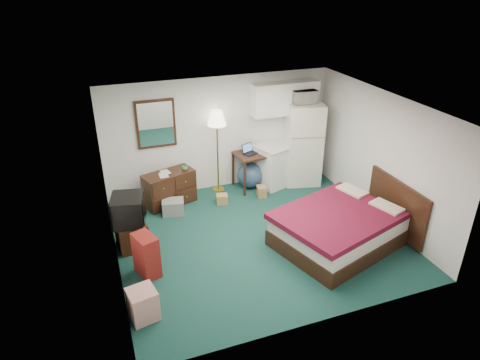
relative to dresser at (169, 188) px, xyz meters
name	(u,v)px	position (x,y,z in m)	size (l,w,h in m)	color
floor	(257,237)	(1.25, -1.82, -0.36)	(5.00, 4.50, 0.01)	#143132
ceiling	(260,106)	(1.25, -1.82, 2.14)	(5.00, 4.50, 0.01)	white
walls	(259,177)	(1.25, -1.82, 0.89)	(5.01, 4.51, 2.50)	white
mirror	(156,124)	(-0.10, 0.40, 1.29)	(0.80, 0.06, 1.00)	white
upper_cabinets	(285,98)	(2.70, 0.25, 1.59)	(1.50, 0.35, 0.70)	white
headboard	(396,206)	(3.71, -2.52, 0.19)	(0.06, 1.56, 1.00)	black
dresser	(169,188)	(0.00, 0.00, 0.00)	(1.04, 0.47, 0.71)	black
floor_lamp	(218,152)	(1.14, 0.23, 0.57)	(0.40, 0.40, 1.84)	#B3922E
desk	(251,171)	(1.86, 0.11, 0.05)	(0.65, 0.65, 0.82)	black
exercise_ball	(250,175)	(1.86, 0.13, -0.06)	(0.58, 0.58, 0.58)	navy
kitchen_counter	(276,165)	(2.47, 0.09, 0.11)	(0.85, 0.64, 0.93)	white
fridge	(303,143)	(3.08, 0.03, 0.58)	(0.77, 0.77, 1.87)	white
bed	(338,229)	(2.49, -2.52, -0.03)	(2.03, 1.58, 0.65)	#4C0B23
tv_stand	(132,235)	(-0.96, -1.32, -0.11)	(0.50, 0.54, 0.50)	black
suitcase	(146,255)	(-0.82, -2.18, 0.01)	(0.28, 0.45, 0.73)	maroon
retail_box	(143,304)	(-1.03, -3.14, -0.12)	(0.38, 0.38, 0.47)	beige
file_bin	(173,207)	(-0.03, -0.44, -0.21)	(0.43, 0.32, 0.30)	gray
cardboard_box_a	(222,199)	(1.03, -0.37, -0.26)	(0.24, 0.20, 0.20)	olive
cardboard_box_b	(262,191)	(1.93, -0.38, -0.24)	(0.20, 0.23, 0.23)	olive
laptop	(251,149)	(1.86, 0.11, 0.57)	(0.30, 0.24, 0.21)	black
crt_tv	(128,210)	(-0.96, -1.31, 0.40)	(0.55, 0.59, 0.51)	black
microwave	(304,95)	(3.03, 0.04, 1.69)	(0.52, 0.29, 0.35)	white
book_a	(159,171)	(-0.20, -0.10, 0.48)	(0.18, 0.02, 0.25)	olive
book_b	(161,169)	(-0.14, 0.01, 0.47)	(0.17, 0.02, 0.23)	olive
mug	(185,167)	(0.35, 0.02, 0.42)	(0.12, 0.09, 0.12)	#558E4C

